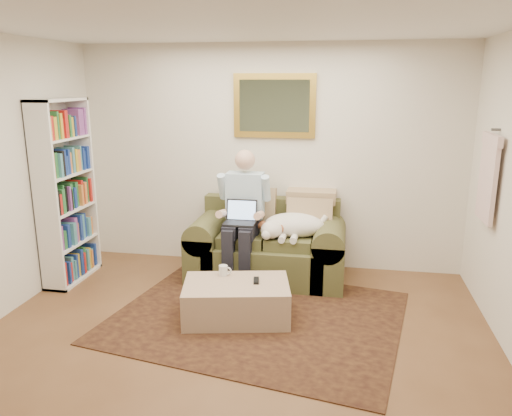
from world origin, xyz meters
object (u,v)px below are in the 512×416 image
(seated_man, at_px, (242,218))
(bookshelf, at_px, (66,192))
(sofa, at_px, (267,252))
(sleeping_dog, at_px, (294,225))
(laptop, at_px, (241,217))
(ottoman, at_px, (236,301))
(coffee_mug, at_px, (223,270))

(seated_man, distance_m, bookshelf, 1.94)
(sofa, xyz_separation_m, sleeping_dog, (0.31, -0.09, 0.36))
(sofa, height_order, laptop, laptop)
(laptop, relative_size, sleeping_dog, 0.47)
(sofa, height_order, sleeping_dog, sofa)
(sofa, xyz_separation_m, ottoman, (-0.12, -1.06, -0.12))
(coffee_mug, bearing_deg, sofa, 72.12)
(sofa, distance_m, laptop, 0.58)
(sleeping_dog, distance_m, coffee_mug, 1.04)
(seated_man, distance_m, sleeping_dog, 0.58)
(sofa, height_order, seated_man, seated_man)
(sofa, bearing_deg, ottoman, -96.65)
(coffee_mug, height_order, bookshelf, bookshelf)
(seated_man, height_order, coffee_mug, seated_man)
(ottoman, bearing_deg, bookshelf, 162.73)
(sofa, relative_size, sleeping_dog, 2.43)
(sleeping_dog, height_order, ottoman, sleeping_dog)
(laptop, height_order, bookshelf, bookshelf)
(sleeping_dog, bearing_deg, sofa, 164.26)
(sofa, height_order, ottoman, sofa)
(ottoman, bearing_deg, seated_man, 98.42)
(sleeping_dog, bearing_deg, laptop, -166.36)
(ottoman, height_order, coffee_mug, coffee_mug)
(sofa, distance_m, seated_man, 0.52)
(coffee_mug, bearing_deg, bookshelf, 166.04)
(sofa, height_order, bookshelf, bookshelf)
(sleeping_dog, xyz_separation_m, bookshelf, (-2.47, -0.34, 0.34))
(laptop, xyz_separation_m, coffee_mug, (-0.03, -0.67, -0.36))
(sleeping_dog, xyz_separation_m, coffee_mug, (-0.60, -0.81, -0.25))
(ottoman, xyz_separation_m, bookshelf, (-2.04, 0.63, 0.82))
(ottoman, relative_size, coffee_mug, 9.72)
(laptop, relative_size, coffee_mug, 3.34)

